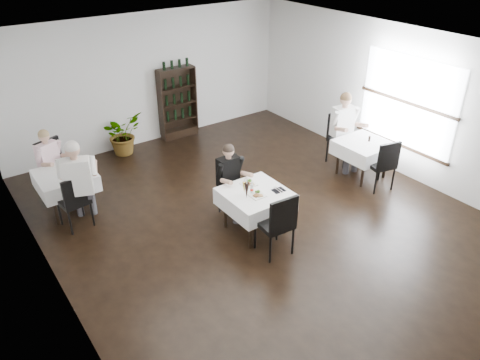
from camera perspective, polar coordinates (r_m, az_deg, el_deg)
name	(u,v)px	position (r m, az deg, el deg)	size (l,w,h in m)	color
room_shell	(271,148)	(7.61, 3.80, 3.96)	(9.00, 9.00, 9.00)	black
window_right	(407,105)	(10.02, 19.71, 8.65)	(0.06, 2.30, 1.85)	white
wine_shelf	(178,104)	(11.52, -7.59, 9.23)	(0.90, 0.28, 1.75)	black
main_table	(255,199)	(7.86, 1.88, -2.37)	(1.03, 1.03, 0.77)	black
left_table	(66,180)	(8.99, -20.48, -0.05)	(0.98, 0.98, 0.77)	black
right_table	(363,149)	(9.93, 14.81, 3.70)	(0.98, 0.98, 0.77)	black
potted_tree	(122,134)	(10.98, -14.14, 5.48)	(0.86, 0.74, 0.95)	#2A5A1E
main_chair_far	(232,182)	(8.42, -1.00, -0.25)	(0.56, 0.57, 1.05)	black
main_chair_near	(278,221)	(7.32, 4.65, -5.06)	(0.54, 0.54, 1.10)	black
left_chair_far	(55,165)	(9.57, -21.60, 1.72)	(0.66, 0.67, 1.13)	black
left_chair_near	(75,198)	(8.43, -19.48, -2.14)	(0.52, 0.53, 1.03)	black
right_chair_far	(340,134)	(10.47, 12.04, 5.55)	(0.60, 0.61, 1.13)	black
right_chair_near	(383,162)	(9.52, 17.05, 2.12)	(0.58, 0.58, 1.06)	black
diner_main	(231,176)	(8.20, -1.11, 0.55)	(0.53, 0.53, 1.39)	#3B3A42
diner_left_far	(51,159)	(9.44, -22.02, 2.37)	(0.63, 0.66, 1.39)	#3B3A42
diner_left_near	(78,177)	(8.30, -19.12, 0.38)	(0.72, 0.77, 1.65)	#3B3A42
diner_right_far	(345,125)	(10.10, 12.71, 6.52)	(0.66, 0.69, 1.65)	#3B3A42
plate_far	(249,184)	(7.99, 1.10, -0.45)	(0.25, 0.25, 0.07)	white
plate_near	(257,195)	(7.67, 2.13, -1.83)	(0.24, 0.24, 0.07)	white
pilsner_dark	(247,191)	(7.54, 0.81, -1.32)	(0.08, 0.08, 0.34)	black
pilsner_lager	(244,188)	(7.69, 0.52, -0.93)	(0.06, 0.06, 0.26)	#B3962E
coke_bottle	(252,189)	(7.70, 1.46, -1.08)	(0.06, 0.06, 0.22)	silver
napkin_cutlery	(279,190)	(7.84, 4.73, -1.24)	(0.22, 0.23, 0.02)	black
pepper_mill	(369,139)	(9.91, 15.50, 4.87)	(0.04, 0.04, 0.11)	black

